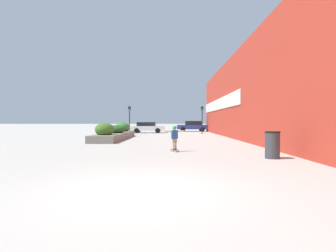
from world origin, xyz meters
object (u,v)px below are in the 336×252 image
Objects in this scene: skateboarder at (175,135)px; car_center_left at (193,126)px; traffic_light_right at (202,115)px; car_leftmost at (261,126)px; traffic_light_left at (129,115)px; skateboard at (175,150)px; trash_bin at (272,145)px; car_center_right at (147,127)px.

car_center_left is at bearing 55.70° from skateboarder.
car_leftmost is at bearing 27.45° from traffic_light_right.
car_leftmost reaches higher than car_center_left.
traffic_light_right is at bearing -176.79° from car_center_left.
traffic_light_right is (3.43, 17.72, 1.42)m from skateboarder.
skateboarder is at bearing -74.16° from traffic_light_left.
traffic_light_right is at bearing 51.28° from skateboard.
skateboard is 0.57× the size of trash_bin.
trash_bin is at bearing -17.97° from car_leftmost.
car_center_right reaches higher than skateboard.
skateboard is 19.22m from traffic_light_left.
traffic_light_right is (6.73, -3.34, 1.49)m from car_center_right.
skateboarder is 21.31m from car_center_right.
skateboard is at bearing -100.97° from traffic_light_right.
trash_bin is 25.74m from car_leftmost.
traffic_light_right is at bearing 63.64° from car_center_right.
car_center_left is at bearing 42.72° from traffic_light_left.
car_center_right reaches higher than skateboarder.
traffic_light_left is at bearing -35.50° from car_center_right.
traffic_light_left is (-17.07, -3.72, 1.43)m from car_leftmost.
skateboard is at bearing 148.69° from trash_bin.
car_center_right is (-7.22, 23.44, 0.19)m from trash_bin.
car_leftmost is at bearing 12.31° from traffic_light_left.
traffic_light_right reaches higher than car_center_right.
car_leftmost is (11.86, 22.09, 0.01)m from skateboarder.
skateboarder is 0.36× the size of traffic_light_right.
car_leftmost is at bearing 72.03° from trash_bin.
car_leftmost is 9.68m from car_center_left.
car_leftmost is at bearing 34.02° from skateboard.
car_center_right is at bearing 107.11° from trash_bin.
car_center_right is (-3.30, 21.05, 0.67)m from skateboard.
skateboarder is 0.36× the size of traffic_light_left.
car_center_left is at bearing 93.21° from traffic_light_right.
skateboarder is 26.10m from car_center_left.
car_center_left reaches higher than car_center_right.
car_leftmost reaches higher than skateboard.
car_center_left is (2.97, 25.93, 0.75)m from skateboard.
traffic_light_right reaches higher than skateboard.
skateboarder reaches higher than trash_bin.
trash_bin is 22.74m from traffic_light_left.
skateboard is 21.32m from car_center_right.
car_center_left is 11.23m from traffic_light_left.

